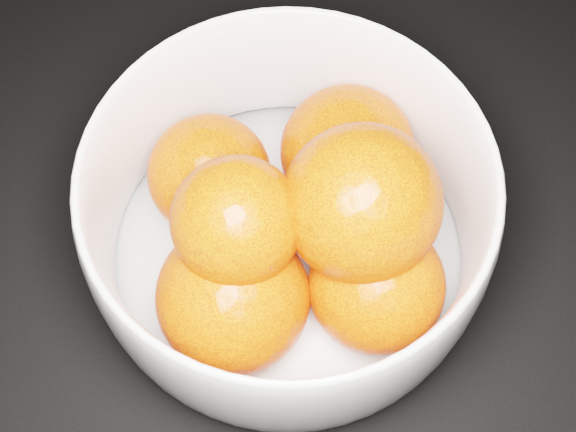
# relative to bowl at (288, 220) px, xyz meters

# --- Properties ---
(bowl) EXTENTS (0.24, 0.24, 0.12)m
(bowl) POSITION_rel_bowl_xyz_m (0.00, 0.00, 0.00)
(bowl) COLOR silver
(bowl) RESTS_ON ground
(orange_pile) EXTENTS (0.19, 0.19, 0.14)m
(orange_pile) POSITION_rel_bowl_xyz_m (0.01, -0.01, 0.01)
(orange_pile) COLOR #EF4009
(orange_pile) RESTS_ON bowl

